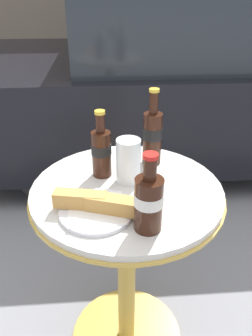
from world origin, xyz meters
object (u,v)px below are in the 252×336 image
(bistro_table, at_px, (127,246))
(cola_bottle_center, at_px, (101,151))
(lunch_plate_near, at_px, (97,206))
(cola_bottle_left, at_px, (152,135))
(cola_bottle_right, at_px, (149,201))
(parked_car, at_px, (213,81))
(drinking_glass, at_px, (128,163))

(bistro_table, xyz_separation_m, cola_bottle_center, (-0.07, 0.08, 0.32))
(cola_bottle_center, xyz_separation_m, lunch_plate_near, (-0.02, -0.20, -0.06))
(cola_bottle_left, height_order, cola_bottle_right, cola_bottle_left)
(parked_car, bearing_deg, bistro_table, -115.35)
(bistro_table, relative_size, parked_car, 0.19)
(bistro_table, relative_size, lunch_plate_near, 3.10)
(cola_bottle_left, distance_m, cola_bottle_right, 0.35)
(cola_bottle_center, distance_m, parked_car, 1.92)
(cola_bottle_left, height_order, drinking_glass, cola_bottle_left)
(cola_bottle_left, bearing_deg, drinking_glass, -127.72)
(cola_bottle_center, bearing_deg, cola_bottle_left, 22.28)
(cola_bottle_right, height_order, cola_bottle_center, cola_bottle_center)
(cola_bottle_right, xyz_separation_m, parked_car, (0.79, 1.95, -0.23))
(cola_bottle_center, bearing_deg, drinking_glass, -29.29)
(parked_car, bearing_deg, drinking_glass, -115.60)
(drinking_glass, relative_size, parked_car, 0.04)
(cola_bottle_center, height_order, lunch_plate_near, cola_bottle_center)
(cola_bottle_center, xyz_separation_m, parked_car, (0.90, 1.67, -0.23))
(cola_bottle_right, bearing_deg, bistro_table, 101.35)
(cola_bottle_left, height_order, parked_car, parked_car)
(cola_bottle_right, relative_size, drinking_glass, 1.49)
(bistro_table, height_order, cola_bottle_right, cola_bottle_right)
(bistro_table, distance_m, drinking_glass, 0.30)
(cola_bottle_right, bearing_deg, drinking_glass, 97.73)
(drinking_glass, distance_m, parked_car, 1.92)
(cola_bottle_right, xyz_separation_m, cola_bottle_center, (-0.11, 0.27, 0.00))
(cola_bottle_center, bearing_deg, lunch_plate_near, -94.43)
(cola_bottle_left, xyz_separation_m, lunch_plate_near, (-0.18, -0.27, -0.08))
(bistro_table, xyz_separation_m, cola_bottle_right, (0.04, -0.19, 0.32))
(parked_car, bearing_deg, cola_bottle_left, -114.62)
(bistro_table, xyz_separation_m, cola_bottle_left, (0.10, 0.15, 0.34))
(cola_bottle_left, bearing_deg, cola_bottle_center, -157.72)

